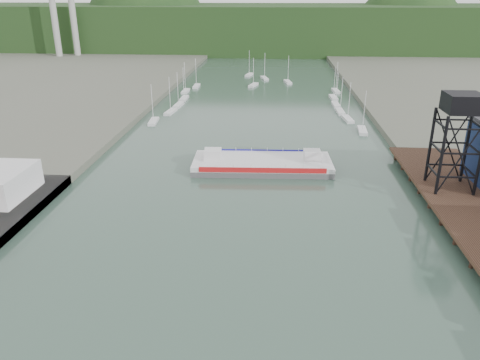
# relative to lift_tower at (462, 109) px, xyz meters

# --- Properties ---
(lift_tower) EXTENTS (6.50, 6.50, 16.00)m
(lift_tower) POSITION_rel_lift_tower_xyz_m (0.00, 0.00, 0.00)
(lift_tower) COLOR black
(lift_tower) RESTS_ON east_pier
(marina_sailboats) EXTENTS (57.71, 92.65, 0.90)m
(marina_sailboats) POSITION_rel_lift_tower_xyz_m (-34.92, 80.46, -15.30)
(marina_sailboats) COLOR silver
(marina_sailboats) RESTS_ON ground
(distant_hills) EXTENTS (500.00, 120.00, 80.00)m
(distant_hills) POSITION_rel_lift_tower_xyz_m (-38.98, 243.35, -5.27)
(distant_hills) COLOR #193116
(distant_hills) RESTS_ON ground
(chain_ferry) EXTENTS (27.83, 12.21, 3.95)m
(chain_ferry) POSITION_rel_lift_tower_xyz_m (-31.97, 12.42, -14.52)
(chain_ferry) COLOR #505153
(chain_ferry) RESTS_ON ground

